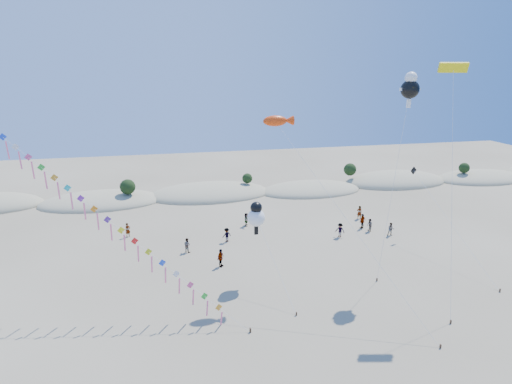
{
  "coord_description": "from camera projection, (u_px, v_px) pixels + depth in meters",
  "views": [
    {
      "loc": [
        -6.66,
        -18.49,
        19.05
      ],
      "look_at": [
        0.49,
        14.0,
        9.32
      ],
      "focal_mm": 30.0,
      "sensor_mm": 36.0,
      "label": 1
    }
  ],
  "objects": [
    {
      "name": "dune_ridge",
      "position": [
        217.0,
        194.0,
        66.55
      ],
      "size": [
        145.3,
        11.49,
        5.57
      ],
      "color": "gray",
      "rests_on": "ground"
    },
    {
      "name": "cartoon_kite_low",
      "position": [
        256.0,
        216.0,
        38.47
      ],
      "size": [
        2.62,
        7.74,
        7.51
      ],
      "color": "#3F2D1E",
      "rests_on": "ground"
    },
    {
      "name": "fish_kite",
      "position": [
        279.0,
        121.0,
        36.79
      ],
      "size": [
        9.83,
        13.86,
        15.09
      ],
      "color": "#3F2D1E",
      "rests_on": "ground"
    },
    {
      "name": "dark_kite",
      "position": [
        434.0,
        199.0,
        46.02
      ],
      "size": [
        0.95,
        15.0,
        8.06
      ],
      "color": "#3F2D1E",
      "rests_on": "ground"
    },
    {
      "name": "kite_train",
      "position": [
        69.0,
        191.0,
        33.6
      ],
      "size": [
        24.64,
        14.25,
        19.04
      ],
      "color": "#3F2D1E",
      "rests_on": "ground"
    },
    {
      "name": "cartoon_kite_high",
      "position": [
        410.0,
        87.0,
        38.05
      ],
      "size": [
        4.28,
        3.71,
        18.68
      ],
      "color": "#3F2D1E",
      "rests_on": "ground"
    },
    {
      "name": "parafoil_kite",
      "position": [
        453.0,
        72.0,
        33.76
      ],
      "size": [
        3.13,
        6.59,
        19.45
      ],
      "color": "#3F2D1E",
      "rests_on": "ground"
    },
    {
      "name": "beachgoers",
      "position": [
        288.0,
        230.0,
        49.71
      ],
      "size": [
        30.98,
        12.0,
        1.87
      ],
      "color": "slate",
      "rests_on": "ground"
    }
  ]
}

